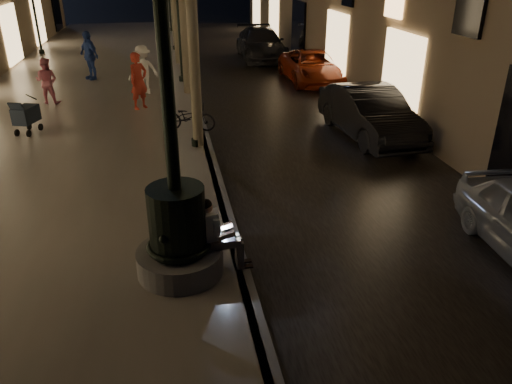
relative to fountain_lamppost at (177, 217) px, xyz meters
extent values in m
plane|color=black|center=(1.00, 13.00, -1.21)|extent=(120.00, 120.00, 0.00)
cube|color=black|center=(4.00, 13.00, -1.20)|extent=(6.00, 45.00, 0.02)
cube|color=slate|center=(-3.00, 13.00, -1.11)|extent=(8.00, 45.00, 0.20)
cube|color=#59595B|center=(1.00, 13.00, -1.11)|extent=(0.25, 45.00, 0.20)
cylinder|color=#59595B|center=(0.00, 0.00, -0.81)|extent=(1.40, 1.40, 0.40)
cylinder|color=black|center=(0.00, 0.00, -0.06)|extent=(0.90, 0.90, 1.10)
torus|color=black|center=(0.00, 0.00, -0.51)|extent=(1.04, 1.04, 0.10)
torus|color=black|center=(0.00, 0.00, 0.34)|extent=(0.89, 0.89, 0.09)
cylinder|color=black|center=(0.00, 0.00, 2.09)|extent=(0.20, 0.20, 3.20)
cube|color=gray|center=(0.55, 0.00, -0.53)|extent=(0.33, 0.22, 0.17)
cube|color=white|center=(0.49, 0.00, -0.22)|extent=(0.41, 0.24, 0.52)
sphere|color=tan|center=(0.47, 0.00, 0.12)|extent=(0.19, 0.19, 0.19)
sphere|color=black|center=(0.46, 0.00, 0.16)|extent=(0.19, 0.19, 0.19)
cube|color=gray|center=(0.77, -0.08, -0.53)|extent=(0.42, 0.12, 0.13)
cube|color=gray|center=(0.77, 0.08, -0.53)|extent=(0.42, 0.12, 0.13)
cube|color=gray|center=(0.97, -0.08, -0.77)|extent=(0.12, 0.11, 0.48)
cube|color=gray|center=(0.97, 0.08, -0.77)|extent=(0.12, 0.11, 0.48)
cube|color=black|center=(1.07, -0.08, -1.00)|extent=(0.24, 0.09, 0.03)
cube|color=black|center=(1.07, 0.08, -1.00)|extent=(0.24, 0.09, 0.03)
cube|color=black|center=(0.79, 0.00, -0.45)|extent=(0.22, 0.30, 0.02)
cube|color=black|center=(0.64, 0.00, -0.35)|extent=(0.08, 0.30, 0.20)
cube|color=#B2D6FF|center=(0.66, 0.00, -0.35)|extent=(0.06, 0.28, 0.17)
cylinder|color=#6B604C|center=(0.75, 6.00, 1.49)|extent=(0.28, 0.28, 5.00)
cylinder|color=#6B604C|center=(0.80, 12.00, 1.54)|extent=(0.28, 0.28, 5.10)
cylinder|color=#6B604C|center=(0.70, 18.00, 1.44)|extent=(0.28, 0.28, 4.90)
cylinder|color=black|center=(0.70, 6.00, -0.91)|extent=(0.28, 0.28, 0.20)
cylinder|color=black|center=(0.70, 6.00, 1.19)|extent=(0.12, 0.12, 4.40)
cylinder|color=black|center=(0.70, 14.00, -0.91)|extent=(0.28, 0.28, 0.20)
cylinder|color=black|center=(0.70, 14.00, 1.19)|extent=(0.12, 0.12, 4.40)
cylinder|color=black|center=(0.70, 22.00, -0.91)|extent=(0.28, 0.28, 0.20)
cylinder|color=black|center=(0.70, 22.00, 1.19)|extent=(0.12, 0.12, 4.40)
cylinder|color=black|center=(0.70, 30.00, -0.91)|extent=(0.28, 0.28, 0.20)
cylinder|color=black|center=(-6.40, 22.00, -0.91)|extent=(0.28, 0.28, 0.20)
cylinder|color=black|center=(-6.40, 22.00, 1.19)|extent=(0.12, 0.12, 4.40)
cube|color=black|center=(-4.04, 7.94, -0.45)|extent=(0.69, 0.88, 0.46)
cube|color=black|center=(-4.16, 7.60, -0.14)|extent=(0.45, 0.30, 0.30)
cylinder|color=black|center=(-4.32, 7.71, -0.91)|extent=(0.11, 0.21, 0.21)
cylinder|color=black|center=(-3.97, 7.59, -0.91)|extent=(0.11, 0.21, 0.21)
cylinder|color=black|center=(-4.11, 8.29, -0.91)|extent=(0.11, 0.21, 0.21)
cylinder|color=black|center=(-3.76, 8.17, -0.91)|extent=(0.11, 0.21, 0.21)
cylinder|color=black|center=(-3.90, 8.33, -0.04)|extent=(0.18, 0.44, 0.28)
imported|color=black|center=(5.81, 6.41, -0.48)|extent=(1.85, 4.56, 1.47)
imported|color=maroon|center=(6.20, 13.71, -0.56)|extent=(2.20, 4.68, 1.29)
imported|color=#29292D|center=(5.06, 19.36, -0.44)|extent=(2.27, 5.37, 1.55)
imported|color=red|center=(-0.89, 10.08, -0.08)|extent=(0.81, 0.78, 1.87)
imported|color=#D37087|center=(-4.06, 11.35, -0.22)|extent=(0.89, 0.76, 1.57)
imported|color=white|center=(-0.79, 12.12, -0.12)|extent=(1.32, 1.08, 1.77)
imported|color=navy|center=(-3.04, 15.07, -0.03)|extent=(1.11, 1.19, 1.96)
imported|color=black|center=(0.60, 7.38, -0.60)|extent=(1.66, 1.00, 0.82)
camera|label=1|loc=(-0.02, -6.96, 3.65)|focal=35.00mm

